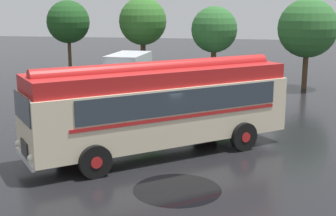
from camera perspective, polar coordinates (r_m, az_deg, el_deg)
name	(u,v)px	position (r m, az deg, el deg)	size (l,w,h in m)	color
ground_plane	(154,152)	(17.88, -1.77, -5.37)	(120.00, 120.00, 0.00)	black
vintage_bus	(161,104)	(17.32, -0.92, 0.53)	(9.35, 8.27, 3.49)	beige
car_near_left	(172,83)	(28.16, 0.55, 3.04)	(2.32, 4.37, 1.66)	#144C28
car_mid_left	(220,85)	(27.69, 6.34, 2.80)	(2.36, 4.38, 1.66)	#B7BABF
box_van	(126,74)	(28.69, -5.20, 4.21)	(2.46, 5.83, 2.50)	#B2B7BC
tree_far_left	(69,21)	(35.40, -12.00, 10.29)	(3.12, 3.12, 5.80)	#4C3823
tree_left_of_centre	(141,22)	(34.66, -3.27, 10.45)	(3.46, 3.46, 6.02)	#4C3823
tree_centre	(214,29)	(32.02, 5.65, 9.61)	(3.10, 3.10, 5.39)	#4C3823
tree_right_of_centre	(306,28)	(31.97, 16.52, 9.28)	(3.83, 3.83, 5.91)	#4C3823
puddle_patch	(177,189)	(14.39, 1.12, -9.90)	(2.70, 2.70, 0.01)	black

